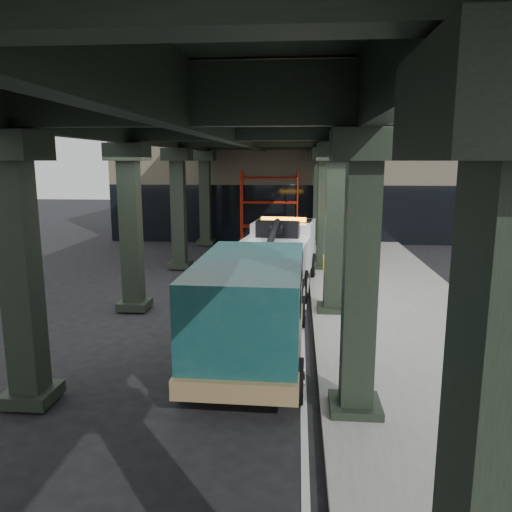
% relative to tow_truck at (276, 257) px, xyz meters
% --- Properties ---
extents(ground, '(90.00, 90.00, 0.00)m').
position_rel_tow_truck_xyz_m(ground, '(-0.81, -4.50, -1.25)').
color(ground, black).
rests_on(ground, ground).
extents(sidewalk, '(5.00, 40.00, 0.15)m').
position_rel_tow_truck_xyz_m(sidewalk, '(3.69, -2.50, -1.17)').
color(sidewalk, gray).
rests_on(sidewalk, ground).
extents(lane_stripe, '(0.12, 38.00, 0.01)m').
position_rel_tow_truck_xyz_m(lane_stripe, '(0.89, -2.50, -1.24)').
color(lane_stripe, silver).
rests_on(lane_stripe, ground).
extents(viaduct, '(7.40, 32.00, 6.40)m').
position_rel_tow_truck_xyz_m(viaduct, '(-1.21, -2.50, 4.21)').
color(viaduct, black).
rests_on(viaduct, ground).
extents(building, '(22.00, 10.00, 8.00)m').
position_rel_tow_truck_xyz_m(building, '(1.19, 15.50, 2.75)').
color(building, '#C6B793').
rests_on(building, ground).
extents(scaffolding, '(3.08, 0.88, 4.00)m').
position_rel_tow_truck_xyz_m(scaffolding, '(-0.81, 10.15, 0.86)').
color(scaffolding, red).
rests_on(scaffolding, ground).
extents(tow_truck, '(3.01, 7.98, 2.56)m').
position_rel_tow_truck_xyz_m(tow_truck, '(0.00, 0.00, 0.00)').
color(tow_truck, black).
rests_on(tow_truck, ground).
extents(towed_van, '(2.53, 6.05, 2.43)m').
position_rel_tow_truck_xyz_m(towed_van, '(-0.28, -6.12, 0.06)').
color(towed_van, '#113E3F').
rests_on(towed_van, ground).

